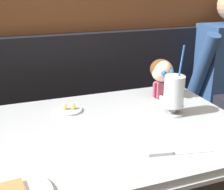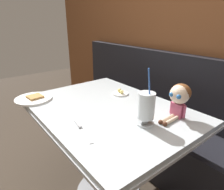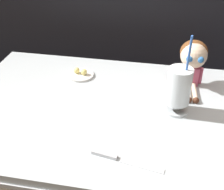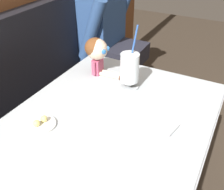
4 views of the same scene
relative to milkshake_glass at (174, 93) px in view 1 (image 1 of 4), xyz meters
name	(u,v)px [view 1 (image 1 of 4)]	position (x,y,z in m)	size (l,w,h in m)	color
booth_bench	(78,144)	(-0.30, 0.60, -0.51)	(2.60, 0.48, 1.00)	black
diner_table	(112,168)	(-0.30, -0.03, -0.30)	(1.11, 0.81, 0.74)	#B2BCC1
milkshake_glass	(174,93)	(0.00, 0.00, 0.00)	(0.10, 0.10, 0.32)	silver
butter_saucer	(69,109)	(-0.43, 0.19, -0.09)	(0.12, 0.12, 0.04)	white
butter_knife	(170,153)	(-0.18, -0.30, -0.10)	(0.23, 0.06, 0.01)	silver
seated_doll	(162,73)	(0.05, 0.21, 0.03)	(0.12, 0.22, 0.20)	#B74C6B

